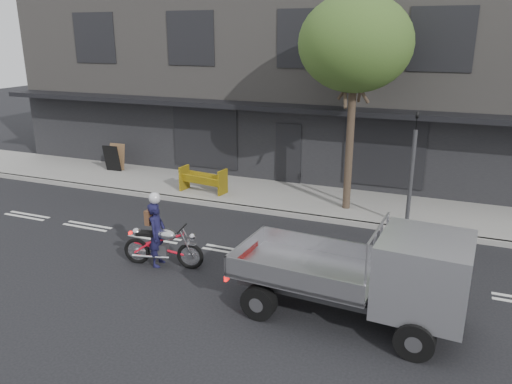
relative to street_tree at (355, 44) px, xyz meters
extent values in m
plane|color=black|center=(-2.20, -4.20, -5.28)|extent=(80.00, 80.00, 0.00)
cube|color=gray|center=(-2.20, 0.50, -5.20)|extent=(32.00, 3.20, 0.15)
cube|color=gray|center=(-2.20, -1.10, -5.20)|extent=(32.00, 0.20, 0.15)
cube|color=slate|center=(-2.20, 7.10, -1.28)|extent=(26.00, 10.00, 8.00)
cylinder|color=#382B21|center=(0.00, 0.00, -3.28)|extent=(0.24, 0.24, 4.00)
ellipsoid|color=#375821|center=(0.00, 0.00, 0.02)|extent=(3.40, 3.40, 2.89)
cylinder|color=#2D2D30|center=(2.00, -0.85, -3.78)|extent=(0.12, 0.12, 3.00)
imported|color=black|center=(2.00, -0.85, -2.03)|extent=(0.08, 0.10, 0.50)
torus|color=black|center=(-4.10, -5.75, -4.95)|extent=(0.69, 0.21, 0.69)
torus|color=black|center=(-2.70, -5.51, -4.95)|extent=(0.69, 0.21, 0.69)
cube|color=#2D2D30|center=(-3.45, -5.64, -4.84)|extent=(0.38, 0.30, 0.28)
ellipsoid|color=silver|center=(-3.29, -5.61, -4.43)|extent=(0.60, 0.41, 0.28)
cube|color=black|center=(-3.78, -5.70, -4.45)|extent=(0.58, 0.33, 0.09)
cylinder|color=black|center=(-2.88, -5.54, -4.23)|extent=(0.14, 0.61, 0.04)
imported|color=#141335|center=(-3.55, -5.63, -4.46)|extent=(0.49, 0.66, 1.64)
cylinder|color=black|center=(-0.28, -7.00, -4.91)|extent=(0.74, 0.32, 0.73)
cylinder|color=black|center=(-0.18, -5.37, -4.91)|extent=(0.74, 0.32, 0.73)
cylinder|color=black|center=(2.78, -7.20, -4.91)|extent=(0.74, 0.32, 0.73)
cylinder|color=black|center=(2.88, -5.57, -4.91)|extent=(0.74, 0.32, 0.73)
cube|color=#2D2D30|center=(1.30, -6.29, -4.75)|extent=(4.46, 1.24, 0.13)
cube|color=silver|center=(2.78, -6.38, -3.98)|extent=(1.74, 1.83, 1.44)
cube|color=black|center=(2.78, -6.38, -3.57)|extent=(1.54, 1.72, 0.53)
cube|color=#99999D|center=(0.49, -6.24, -4.40)|extent=(2.99, 2.05, 0.10)
camera|label=1|loc=(3.02, -15.34, 0.31)|focal=35.00mm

